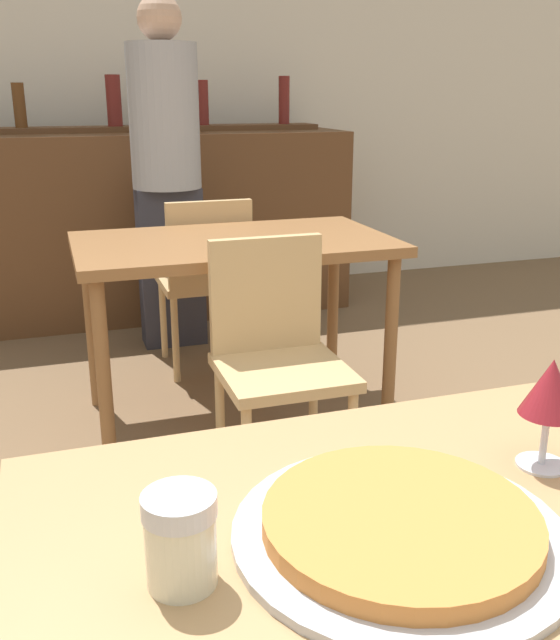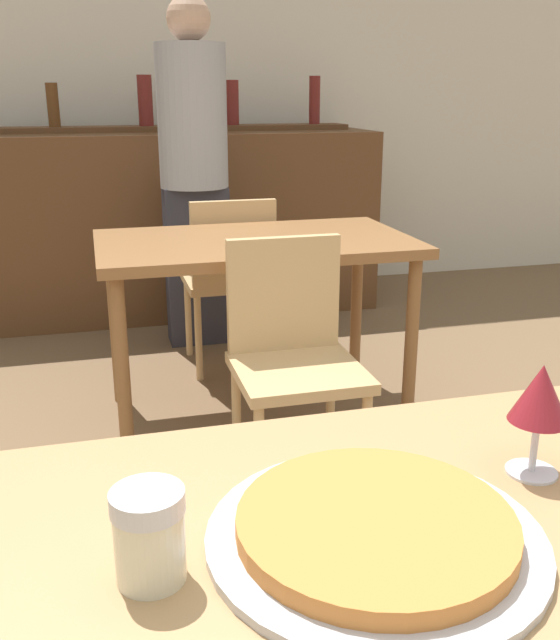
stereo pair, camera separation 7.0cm
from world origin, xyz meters
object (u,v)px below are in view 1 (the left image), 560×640
Objects in this scene: chair_far_side_front at (276,347)px; wine_glass at (550,391)px; chair_far_side_back at (206,273)px; person_standing at (166,165)px; cheese_shaker at (181,539)px; pizza_tray at (400,526)px.

chair_far_side_front is 1.41m from wine_glass.
wine_glass is (-0.04, -1.35, 0.41)m from chair_far_side_front.
chair_far_side_back is 5.18× the size of wine_glass.
wine_glass reaches higher than chair_far_side_back.
person_standing reaches higher than chair_far_side_front.
wine_glass reaches higher than cheese_shaker.
person_standing is at bearing 80.73° from cheese_shaker.
person_standing is (-0.08, 1.51, 0.45)m from chair_far_side_front.
person_standing is 10.72× the size of wine_glass.
wine_glass is (-0.04, -2.40, 0.41)m from chair_far_side_back.
chair_far_side_back is at bearing 89.02° from wine_glass.
person_standing reaches higher than pizza_tray.
cheese_shaker is at bearing -99.27° from person_standing.
person_standing reaches higher than wine_glass.
chair_far_side_back is (0.00, 1.05, 0.00)m from chair_far_side_front.
chair_far_side_back is 2.09× the size of pizza_tray.
chair_far_side_back is 7.79× the size of cheese_shaker.
wine_glass is at bearing 89.02° from chair_far_side_back.
cheese_shaker is 0.06× the size of person_standing.
chair_far_side_front reaches higher than pizza_tray.
person_standing is at bearing 85.65° from pizza_tray.
pizza_tray is (-0.31, -2.49, 0.31)m from chair_far_side_back.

